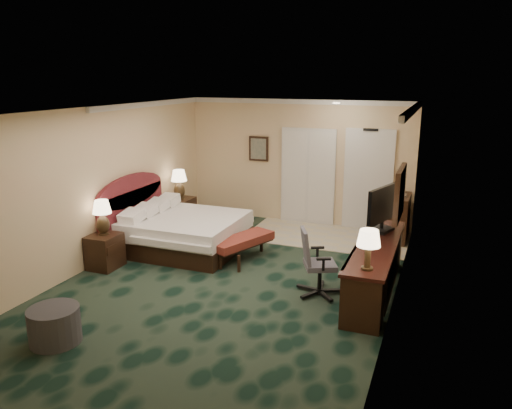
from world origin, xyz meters
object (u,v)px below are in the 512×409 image
at_px(ottoman, 55,325).
at_px(desk, 375,269).
at_px(bed, 186,233).
at_px(lamp_near, 102,217).
at_px(minibar, 396,218).
at_px(nightstand_far, 181,212).
at_px(nightstand_near, 105,251).
at_px(tv, 383,209).
at_px(bed_bench, 242,248).
at_px(lamp_far, 179,185).
at_px(desk_chair, 320,262).

bearing_deg(ottoman, desk, 39.79).
bearing_deg(bed, lamp_near, -124.10).
bearing_deg(desk, minibar, 89.59).
distance_m(bed, nightstand_far, 1.50).
xyz_separation_m(nightstand_near, tv, (4.42, 1.30, 0.85)).
bearing_deg(bed_bench, minibar, 63.30).
height_order(nightstand_near, nightstand_far, nightstand_far).
bearing_deg(tv, ottoman, -115.57).
bearing_deg(bed, ottoman, -87.88).
bearing_deg(nightstand_far, minibar, 9.56).
height_order(desk, tv, tv).
height_order(nightstand_near, lamp_near, lamp_near).
bearing_deg(nightstand_near, nightstand_far, 89.61).
height_order(lamp_far, ottoman, lamp_far).
height_order(nightstand_near, ottoman, nightstand_near).
relative_size(lamp_near, bed_bench, 0.46).
height_order(nightstand_far, ottoman, nightstand_far).
height_order(nightstand_near, desk, desk).
bearing_deg(nightstand_near, bed_bench, 30.01).
relative_size(ottoman, desk, 0.23).
xyz_separation_m(lamp_near, lamp_far, (0.06, 2.49, 0.06)).
distance_m(bed, ottoman, 3.58).
xyz_separation_m(bed_bench, tv, (2.38, 0.12, 0.93)).
bearing_deg(ottoman, minibar, 58.03).
xyz_separation_m(lamp_near, minibar, (4.48, 3.28, -0.42)).
bearing_deg(lamp_far, nightstand_far, 109.18).
bearing_deg(minibar, lamp_far, -169.85).
distance_m(bed_bench, desk_chair, 1.89).
distance_m(tv, desk_chair, 1.41).
bearing_deg(bed, tv, -0.37).
bearing_deg(nightstand_near, tv, 16.42).
bearing_deg(lamp_near, desk, 7.47).
xyz_separation_m(nightstand_far, desk_chair, (3.66, -2.29, 0.20)).
bearing_deg(tv, minibar, 107.31).
height_order(lamp_far, tv, tv).
height_order(nightstand_far, tv, tv).
height_order(lamp_near, desk_chair, lamp_near).
bearing_deg(bed_bench, nightstand_far, 167.15).
relative_size(nightstand_near, ottoman, 0.93).
bearing_deg(minibar, bed, -151.09).
xyz_separation_m(lamp_near, desk, (4.46, 0.58, -0.49)).
bearing_deg(tv, desk_chair, -107.57).
bearing_deg(nightstand_near, lamp_far, 89.25).
bearing_deg(bed_bench, desk, 8.82).
distance_m(nightstand_far, desk, 4.83).
relative_size(bed, ottoman, 3.19).
relative_size(tv, minibar, 1.03).
bearing_deg(ottoman, nightstand_near, 113.42).
xyz_separation_m(nightstand_far, ottoman, (0.96, -4.83, -0.09)).
xyz_separation_m(lamp_far, tv, (4.38, -1.23, 0.20)).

